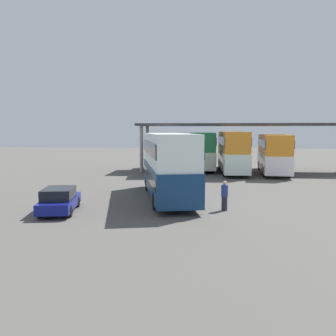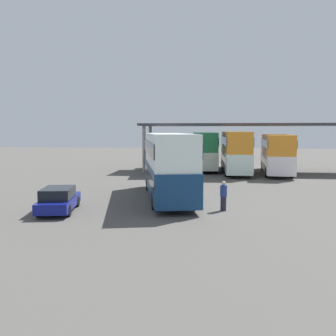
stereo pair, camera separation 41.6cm
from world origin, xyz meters
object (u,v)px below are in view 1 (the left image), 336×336
Objects in this scene: parked_hatchback at (59,200)px; pedestrian_waiting at (225,196)px; double_decker_far_right at (232,150)px; double_decker_near_canopy at (163,151)px; double_decker_main at (168,163)px; double_decker_end_of_row at (274,152)px; double_decker_mid_row at (201,149)px.

pedestrian_waiting is at bearing -92.12° from parked_hatchback.
pedestrian_waiting is (-2.18, -18.49, -1.53)m from double_decker_far_right.
parked_hatchback is 0.36× the size of double_decker_far_right.
parked_hatchback is 20.22m from double_decker_near_canopy.
double_decker_main is 6.49× the size of pedestrian_waiting.
double_decker_far_right is at bearing -32.16° from double_decker_main.
double_decker_near_canopy reaches higher than double_decker_end_of_row.
double_decker_mid_row reaches higher than pedestrian_waiting.
double_decker_far_right reaches higher than pedestrian_waiting.
double_decker_end_of_row is (7.37, -3.37, -0.09)m from double_decker_mid_row.
double_decker_near_canopy is 4.81m from double_decker_mid_row.
pedestrian_waiting is (1.08, -21.06, -1.47)m from double_decker_mid_row.
double_decker_far_right is 1.11× the size of double_decker_end_of_row.
double_decker_far_right is 6.95× the size of pedestrian_waiting.
double_decker_mid_row reaches higher than double_decker_near_canopy.
double_decker_near_canopy reaches higher than pedestrian_waiting.
double_decker_far_right reaches higher than double_decker_main.
double_decker_main is 15.45m from double_decker_near_canopy.
double_decker_far_right is 18.68m from pedestrian_waiting.
double_decker_far_right reaches higher than double_decker_near_canopy.
double_decker_main is 16.19m from double_decker_far_right.
parked_hatchback is 2.50× the size of pedestrian_waiting.
parked_hatchback is 0.40× the size of double_decker_mid_row.
double_decker_far_right is at bearing -130.56° from double_decker_mid_row.
double_decker_end_of_row is at bearing -55.12° from pedestrian_waiting.
parked_hatchback is at bearing 162.51° from double_decker_near_canopy.
double_decker_near_canopy is (3.74, 19.81, 1.55)m from parked_hatchback.
double_decker_main reaches higher than double_decker_near_canopy.
double_decker_mid_row is at bearing -19.45° from double_decker_main.
double_decker_far_right is (3.25, -2.57, 0.06)m from double_decker_mid_row.
double_decker_end_of_row is 6.28× the size of pedestrian_waiting.
double_decker_mid_row is 0.98× the size of double_decker_end_of_row.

